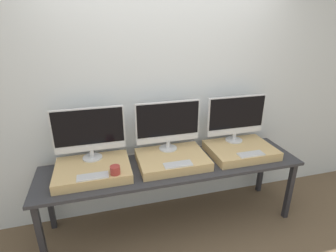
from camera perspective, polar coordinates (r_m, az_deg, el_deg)
ground_plane at (r=2.83m, az=2.94°, el=-24.16°), size 12.00×12.00×0.00m
wall_back at (r=2.75m, az=-1.14°, el=6.26°), size 8.00×0.04×2.60m
workbench at (r=2.66m, az=1.06°, el=-9.50°), size 2.59×0.63×0.71m
wooden_riser_left at (r=2.55m, az=-15.98°, el=-9.20°), size 0.67×0.51×0.09m
monitor_left at (r=2.55m, az=-16.76°, el=-1.19°), size 0.65×0.19×0.51m
keyboard_left at (r=2.36m, az=-16.07°, el=-10.47°), size 0.26×0.10×0.01m
mug at (r=2.34m, az=-11.43°, el=-9.38°), size 0.09×0.09×0.08m
wooden_riser_center at (r=2.63m, az=0.90°, el=-7.27°), size 0.67×0.51×0.09m
monitor_center at (r=2.63m, az=0.01°, el=0.48°), size 0.65×0.19×0.51m
keyboard_center at (r=2.44m, az=2.19°, el=-8.32°), size 0.26×0.10×0.01m
wooden_riser_right at (r=2.92m, az=15.48°, el=-5.08°), size 0.67×0.51×0.09m
monitor_right at (r=2.91m, az=14.63°, el=1.90°), size 0.65×0.19×0.51m
keyboard_right at (r=2.75m, az=17.61°, el=-5.83°), size 0.26×0.10×0.01m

